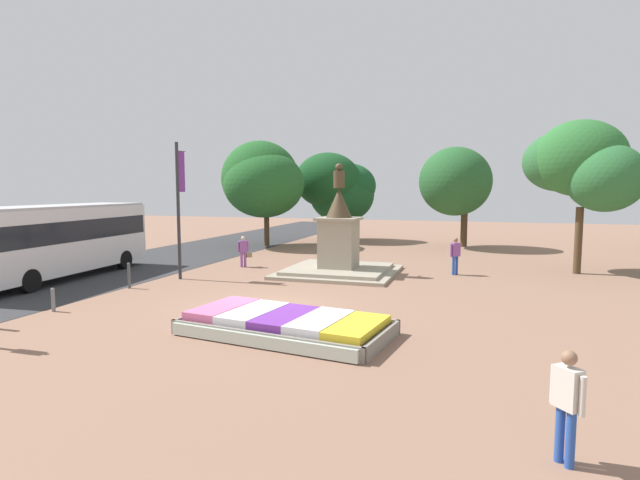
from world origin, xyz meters
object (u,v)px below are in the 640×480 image
object	(u,v)px
city_bus	(54,237)
kerb_bollard_mid_b	(129,275)
pedestrian_near_planter	(455,253)
pedestrian_crossing_plaza	(567,399)
pedestrian_with_handbag	(244,250)
flower_planter	(284,325)
banner_pole	(179,207)
statue_monument	(339,249)
kerb_bollard_mid_a	(53,299)

from	to	relation	value
city_bus	kerb_bollard_mid_b	xyz separation A→B (m)	(4.37, -0.73, -1.30)
pedestrian_near_planter	pedestrian_crossing_plaza	xyz separation A→B (m)	(2.21, -15.76, -0.03)
pedestrian_with_handbag	pedestrian_crossing_plaza	xyz separation A→B (m)	(12.39, -14.93, 0.10)
kerb_bollard_mid_b	flower_planter	bearing A→B (deg)	-25.98
pedestrian_with_handbag	banner_pole	bearing A→B (deg)	-106.29
statue_monument	pedestrian_crossing_plaza	xyz separation A→B (m)	(7.33, -14.46, -0.17)
kerb_bollard_mid_a	flower_planter	bearing A→B (deg)	-0.77
pedestrian_near_planter	flower_planter	bearing A→B (deg)	-109.61
pedestrian_crossing_plaza	kerb_bollard_mid_b	size ratio (longest dim) A/B	1.63
banner_pole	pedestrian_crossing_plaza	size ratio (longest dim) A/B	3.52
kerb_bollard_mid_b	kerb_bollard_mid_a	bearing A→B (deg)	-87.44
banner_pole	pedestrian_near_planter	size ratio (longest dim) A/B	3.43
pedestrian_crossing_plaza	flower_planter	bearing A→B (deg)	142.52
city_bus	pedestrian_near_planter	xyz separation A→B (m)	(16.42, 6.37, -0.85)
pedestrian_with_handbag	pedestrian_crossing_plaza	bearing A→B (deg)	-50.30
flower_planter	banner_pole	size ratio (longest dim) A/B	1.00
city_bus	kerb_bollard_mid_a	size ratio (longest dim) A/B	12.87
banner_pole	flower_planter	bearing A→B (deg)	-40.81
flower_planter	pedestrian_near_planter	distance (m)	11.75
flower_planter	statue_monument	bearing A→B (deg)	96.94
flower_planter	kerb_bollard_mid_a	xyz separation A→B (m)	(-7.94, 0.11, 0.14)
city_bus	kerb_bollard_mid_b	bearing A→B (deg)	-9.49
city_bus	kerb_bollard_mid_a	world-z (taller)	city_bus
statue_monument	city_bus	size ratio (longest dim) A/B	0.53
city_bus	pedestrian_near_planter	world-z (taller)	city_bus
statue_monument	city_bus	distance (m)	12.40
pedestrian_near_planter	statue_monument	bearing A→B (deg)	-165.75
flower_planter	kerb_bollard_mid_a	distance (m)	7.94
kerb_bollard_mid_b	pedestrian_near_planter	bearing A→B (deg)	30.50
statue_monument	pedestrian_near_planter	distance (m)	5.29
city_bus	pedestrian_near_planter	distance (m)	17.63
flower_planter	pedestrian_crossing_plaza	xyz separation A→B (m)	(6.15, -4.71, 0.70)
pedestrian_near_planter	kerb_bollard_mid_a	bearing A→B (deg)	-137.34
banner_pole	city_bus	world-z (taller)	banner_pole
flower_planter	pedestrian_with_handbag	distance (m)	11.99
city_bus	kerb_bollard_mid_a	bearing A→B (deg)	-45.24
statue_monument	pedestrian_with_handbag	world-z (taller)	statue_monument
statue_monument	city_bus	bearing A→B (deg)	-155.84
flower_planter	kerb_bollard_mid_a	bearing A→B (deg)	179.23
banner_pole	pedestrian_crossing_plaza	distance (m)	17.61
flower_planter	statue_monument	size ratio (longest dim) A/B	1.14
statue_monument	banner_pole	world-z (taller)	banner_pole
banner_pole	kerb_bollard_mid_b	size ratio (longest dim) A/B	5.76
city_bus	kerb_bollard_mid_a	xyz separation A→B (m)	(4.54, -4.58, -1.43)
pedestrian_near_planter	pedestrian_crossing_plaza	size ratio (longest dim) A/B	1.03
pedestrian_near_planter	kerb_bollard_mid_b	xyz separation A→B (m)	(-12.05, -7.10, -0.46)
flower_planter	pedestrian_crossing_plaza	bearing A→B (deg)	-37.48
pedestrian_with_handbag	statue_monument	bearing A→B (deg)	-5.24
banner_pole	pedestrian_near_planter	bearing A→B (deg)	22.52
pedestrian_with_handbag	kerb_bollard_mid_a	world-z (taller)	pedestrian_with_handbag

